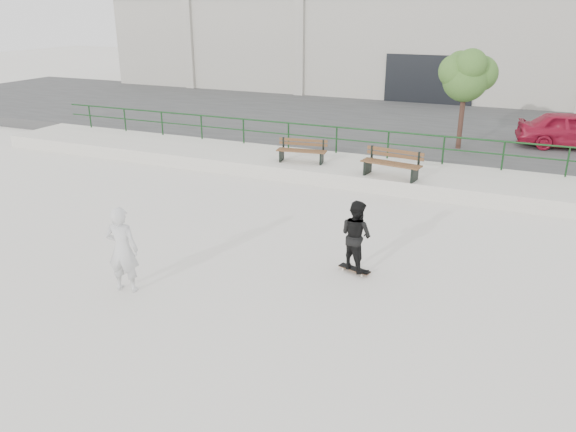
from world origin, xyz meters
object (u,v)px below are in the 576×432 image
at_px(bench_left, 302,151).
at_px(standing_skater, 356,235).
at_px(tree, 467,74).
at_px(bench_right, 392,164).
at_px(seated_skater, 122,250).
at_px(red_car, 574,130).
at_px(skateboard, 354,269).

xyz_separation_m(bench_left, standing_skater, (4.14, -6.87, 0.02)).
bearing_deg(standing_skater, tree, -66.29).
bearing_deg(tree, bench_right, -106.70).
relative_size(standing_skater, seated_skater, 0.87).
relative_size(bench_left, red_car, 0.44).
bearing_deg(seated_skater, bench_right, -124.43).
bearing_deg(seated_skater, red_car, -132.76).
distance_m(bench_left, tree, 7.07).
distance_m(tree, skateboard, 11.79).
height_order(bench_left, standing_skater, standing_skater).
relative_size(bench_left, seated_skater, 0.96).
relative_size(tree, skateboard, 4.78).
height_order(bench_left, bench_right, bench_right).
height_order(tree, red_car, tree).
xyz_separation_m(bench_left, seated_skater, (-0.16, -9.70, 0.05)).
bearing_deg(seated_skater, bench_left, -103.84).
xyz_separation_m(tree, skateboard, (-0.79, -11.29, -3.31)).
xyz_separation_m(skateboard, standing_skater, (0.00, 0.00, 0.85)).
bearing_deg(tree, skateboard, -94.02).
height_order(tree, seated_skater, tree).
bearing_deg(bench_right, skateboard, -74.28).
bearing_deg(red_car, tree, 106.18).
xyz_separation_m(bench_left, tree, (4.94, 4.42, 2.48)).
bearing_deg(red_car, bench_right, 132.68).
distance_m(red_car, seated_skater, 18.41).
bearing_deg(skateboard, tree, 101.57).
distance_m(standing_skater, seated_skater, 5.15).
distance_m(tree, red_car, 4.97).
xyz_separation_m(standing_skater, seated_skater, (-4.30, -2.82, 0.03)).
relative_size(bench_right, skateboard, 2.55).
height_order(standing_skater, seated_skater, seated_skater).
xyz_separation_m(bench_right, red_car, (5.58, 6.86, 0.26)).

